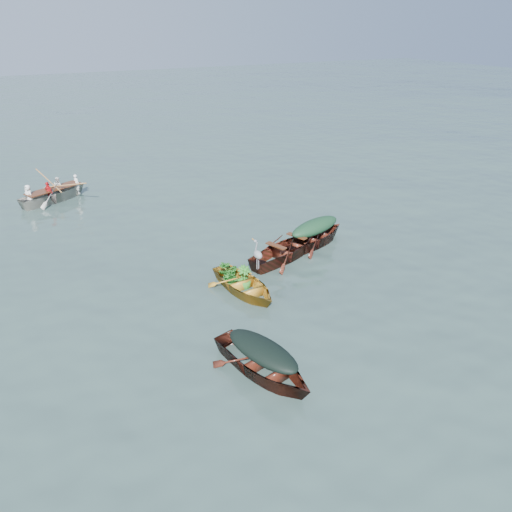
{
  "coord_description": "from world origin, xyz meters",
  "views": [
    {
      "loc": [
        -6.39,
        -11.23,
        7.49
      ],
      "look_at": [
        0.33,
        1.65,
        0.5
      ],
      "focal_mm": 35.0,
      "sensor_mm": 36.0,
      "label": 1
    }
  ],
  "objects_px": {
    "rowed_boat": "(56,201)",
    "heron": "(258,259)",
    "dark_covered_boat": "(262,374)",
    "open_wooden_boat": "(286,258)",
    "green_tarp_boat": "(314,245)",
    "yellow_dinghy": "(244,292)"
  },
  "relations": [
    {
      "from": "rowed_boat",
      "to": "yellow_dinghy",
      "type": "bearing_deg",
      "value": 172.69
    },
    {
      "from": "dark_covered_boat",
      "to": "open_wooden_boat",
      "type": "bearing_deg",
      "value": 39.08
    },
    {
      "from": "yellow_dinghy",
      "to": "heron",
      "type": "bearing_deg",
      "value": 5.19
    },
    {
      "from": "green_tarp_boat",
      "to": "open_wooden_boat",
      "type": "bearing_deg",
      "value": 90.0
    },
    {
      "from": "dark_covered_boat",
      "to": "heron",
      "type": "relative_size",
      "value": 4.18
    },
    {
      "from": "yellow_dinghy",
      "to": "open_wooden_boat",
      "type": "relative_size",
      "value": 0.75
    },
    {
      "from": "open_wooden_boat",
      "to": "rowed_boat",
      "type": "xyz_separation_m",
      "value": [
        -6.19,
        9.87,
        0.0
      ]
    },
    {
      "from": "green_tarp_boat",
      "to": "heron",
      "type": "height_order",
      "value": "heron"
    },
    {
      "from": "dark_covered_boat",
      "to": "rowed_boat",
      "type": "xyz_separation_m",
      "value": [
        -2.57,
        14.91,
        0.0
      ]
    },
    {
      "from": "rowed_boat",
      "to": "heron",
      "type": "distance_m",
      "value": 12.05
    },
    {
      "from": "dark_covered_boat",
      "to": "open_wooden_boat",
      "type": "distance_m",
      "value": 6.21
    },
    {
      "from": "open_wooden_boat",
      "to": "heron",
      "type": "bearing_deg",
      "value": 106.22
    },
    {
      "from": "heron",
      "to": "green_tarp_boat",
      "type": "bearing_deg",
      "value": 20.09
    },
    {
      "from": "green_tarp_boat",
      "to": "heron",
      "type": "relative_size",
      "value": 4.65
    },
    {
      "from": "yellow_dinghy",
      "to": "open_wooden_boat",
      "type": "xyz_separation_m",
      "value": [
        2.32,
        1.43,
        0.0
      ]
    },
    {
      "from": "rowed_boat",
      "to": "dark_covered_boat",
      "type": "bearing_deg",
      "value": 163.56
    },
    {
      "from": "dark_covered_boat",
      "to": "rowed_boat",
      "type": "relative_size",
      "value": 0.85
    },
    {
      "from": "dark_covered_boat",
      "to": "open_wooden_boat",
      "type": "height_order",
      "value": "open_wooden_boat"
    },
    {
      "from": "green_tarp_boat",
      "to": "open_wooden_boat",
      "type": "distance_m",
      "value": 1.52
    },
    {
      "from": "rowed_boat",
      "to": "green_tarp_boat",
      "type": "bearing_deg",
      "value": -167.15
    },
    {
      "from": "dark_covered_boat",
      "to": "rowed_boat",
      "type": "bearing_deg",
      "value": 84.6
    },
    {
      "from": "open_wooden_boat",
      "to": "rowed_boat",
      "type": "height_order",
      "value": "rowed_boat"
    }
  ]
}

